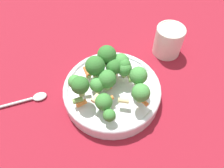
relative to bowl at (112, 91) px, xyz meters
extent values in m
plane|color=maroon|center=(0.00, 0.00, -0.02)|extent=(3.00, 3.00, 0.00)
cylinder|color=silver|center=(0.00, 0.00, 0.00)|extent=(0.25, 0.25, 0.03)
torus|color=silver|center=(0.00, 0.00, 0.01)|extent=(0.25, 0.25, 0.01)
cylinder|color=#8CB766|center=(0.01, 0.07, 0.03)|extent=(0.01, 0.01, 0.01)
sphere|color=#3D8438|center=(0.01, 0.07, 0.05)|extent=(0.04, 0.04, 0.04)
cylinder|color=#8CB766|center=(0.06, 0.05, 0.05)|extent=(0.01, 0.01, 0.02)
sphere|color=#33722D|center=(0.06, 0.05, 0.08)|extent=(0.04, 0.04, 0.04)
cylinder|color=#8CB766|center=(-0.06, 0.00, 0.05)|extent=(0.01, 0.01, 0.02)
sphere|color=#479342|center=(-0.06, 0.00, 0.08)|extent=(0.04, 0.04, 0.04)
cylinder|color=#8CB766|center=(-0.03, -0.03, 0.04)|extent=(0.01, 0.01, 0.01)
sphere|color=#479342|center=(-0.03, -0.03, 0.06)|extent=(0.04, 0.04, 0.04)
cylinder|color=#8CB766|center=(0.03, 0.03, 0.03)|extent=(0.01, 0.01, 0.02)
sphere|color=#479342|center=(0.03, 0.03, 0.06)|extent=(0.03, 0.03, 0.03)
cylinder|color=#8CB766|center=(-0.02, -0.03, 0.05)|extent=(0.01, 0.01, 0.02)
sphere|color=#3D8438|center=(-0.02, -0.03, 0.07)|extent=(0.03, 0.03, 0.03)
cylinder|color=#8CB766|center=(0.02, -0.05, 0.05)|extent=(0.02, 0.02, 0.02)
sphere|color=#33722D|center=(0.02, -0.05, 0.08)|extent=(0.05, 0.05, 0.05)
cylinder|color=#8CB766|center=(-0.01, 0.09, 0.03)|extent=(0.01, 0.01, 0.01)
sphere|color=#3D8438|center=(-0.01, 0.09, 0.04)|extent=(0.03, 0.03, 0.03)
cylinder|color=#8CB766|center=(-0.07, 0.04, 0.04)|extent=(0.01, 0.01, 0.01)
sphere|color=#479342|center=(-0.07, 0.04, 0.07)|extent=(0.04, 0.04, 0.04)
cylinder|color=#8CB766|center=(0.08, 0.04, 0.05)|extent=(0.01, 0.01, 0.02)
sphere|color=#479342|center=(0.08, 0.04, 0.07)|extent=(0.03, 0.03, 0.03)
cylinder|color=#8CB766|center=(0.00, -0.02, 0.04)|extent=(0.01, 0.01, 0.02)
sphere|color=#33722D|center=(0.00, -0.02, 0.07)|extent=(0.04, 0.04, 0.04)
cylinder|color=#8CB766|center=(0.01, 0.01, 0.04)|extent=(0.02, 0.02, 0.02)
sphere|color=#3D8438|center=(0.01, 0.01, 0.06)|extent=(0.04, 0.04, 0.04)
cylinder|color=#8CB766|center=(0.04, -0.01, 0.05)|extent=(0.02, 0.02, 0.02)
sphere|color=#33722D|center=(0.04, -0.01, 0.08)|extent=(0.05, 0.05, 0.05)
cylinder|color=#8CB766|center=(-0.01, -0.04, 0.04)|extent=(0.01, 0.01, 0.01)
sphere|color=#479342|center=(-0.01, -0.04, 0.06)|extent=(0.04, 0.04, 0.04)
cylinder|color=orange|center=(0.07, -0.02, 0.04)|extent=(0.03, 0.03, 0.01)
cylinder|color=orange|center=(0.00, 0.05, 0.04)|extent=(0.02, 0.02, 0.01)
cylinder|color=beige|center=(-0.04, -0.03, 0.03)|extent=(0.02, 0.03, 0.01)
cylinder|color=#729E4C|center=(0.01, 0.05, 0.04)|extent=(0.02, 0.03, 0.01)
cylinder|color=beige|center=(-0.03, 0.05, 0.04)|extent=(0.03, 0.01, 0.01)
cylinder|color=orange|center=(-0.08, 0.04, 0.03)|extent=(0.03, 0.02, 0.01)
cylinder|color=orange|center=(0.06, 0.06, 0.03)|extent=(0.03, 0.03, 0.01)
cylinder|color=#729E4C|center=(0.07, 0.06, 0.03)|extent=(0.03, 0.02, 0.01)
cylinder|color=orange|center=(0.00, -0.04, 0.03)|extent=(0.01, 0.03, 0.01)
cylinder|color=orange|center=(0.01, 0.00, 0.03)|extent=(0.02, 0.02, 0.01)
cylinder|color=#729E4C|center=(0.06, -0.02, 0.03)|extent=(0.01, 0.02, 0.01)
cylinder|color=beige|center=(-0.06, -0.01, 0.02)|extent=(0.02, 0.01, 0.01)
cylinder|color=beige|center=(0.03, 0.06, 0.05)|extent=(0.02, 0.02, 0.01)
cylinder|color=beige|center=(0.04, -0.01, 0.04)|extent=(0.01, 0.03, 0.01)
cylinder|color=orange|center=(0.06, 0.03, 0.04)|extent=(0.02, 0.01, 0.01)
cylinder|color=#729E4C|center=(-0.05, -0.01, 0.05)|extent=(0.03, 0.02, 0.01)
cylinder|color=silver|center=(-0.14, -0.19, 0.02)|extent=(0.08, 0.08, 0.09)
torus|color=silver|center=(-0.14, -0.19, 0.06)|extent=(0.08, 0.08, 0.01)
cylinder|color=silver|center=(0.25, 0.07, -0.02)|extent=(0.11, 0.06, 0.01)
ellipsoid|color=silver|center=(0.19, 0.04, -0.02)|extent=(0.04, 0.04, 0.01)
camera|label=1|loc=(-0.05, 0.31, 0.46)|focal=35.00mm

